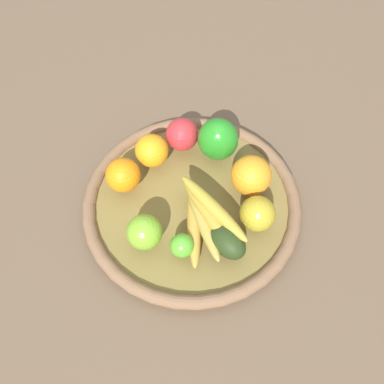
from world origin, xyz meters
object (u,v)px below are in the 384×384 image
at_px(orange_1, 123,175).
at_px(avocado, 227,241).
at_px(lime_0, 182,246).
at_px(apple_2, 144,232).
at_px(banana_bunch, 204,216).
at_px(apple_1, 182,134).
at_px(orange_0, 152,151).
at_px(apple_0, 257,214).
at_px(bell_pepper, 218,139).
at_px(orange_2, 251,175).

xyz_separation_m(orange_1, avocado, (0.08, -0.23, -0.01)).
relative_size(lime_0, apple_2, 0.67).
xyz_separation_m(banana_bunch, apple_1, (0.08, 0.18, 0.00)).
distance_m(orange_0, apple_2, 0.19).
bearing_deg(apple_0, avocado, -174.47).
distance_m(lime_0, orange_1, 0.19).
xyz_separation_m(bell_pepper, avocado, (-0.12, -0.18, -0.02)).
relative_size(orange_0, apple_1, 0.99).
relative_size(avocado, apple_0, 1.15).
bearing_deg(orange_0, bell_pepper, -29.38).
height_order(orange_0, avocado, orange_0).
distance_m(apple_2, banana_bunch, 0.11).
height_order(bell_pepper, apple_1, bell_pepper).
relative_size(banana_bunch, bell_pepper, 1.88).
bearing_deg(orange_2, lime_0, -170.33).
distance_m(orange_0, apple_0, 0.25).
bearing_deg(orange_0, apple_1, -2.20).
height_order(bell_pepper, orange_1, bell_pepper).
bearing_deg(apple_0, lime_0, 166.00).
distance_m(apple_1, apple_0, 0.24).
xyz_separation_m(apple_2, orange_1, (0.03, 0.13, 0.00)).
xyz_separation_m(banana_bunch, orange_1, (-0.07, 0.17, 0.00)).
height_order(banana_bunch, bell_pepper, bell_pepper).
bearing_deg(apple_2, orange_2, -6.34).
height_order(orange_0, apple_1, same).
relative_size(apple_2, banana_bunch, 0.36).
xyz_separation_m(lime_0, banana_bunch, (0.07, 0.02, 0.01)).
distance_m(orange_2, apple_1, 0.18).
xyz_separation_m(lime_0, apple_2, (-0.04, 0.06, 0.01)).
height_order(orange_2, orange_0, orange_2).
bearing_deg(avocado, orange_0, 89.15).
xyz_separation_m(lime_0, bell_pepper, (0.19, 0.14, 0.03)).
xyz_separation_m(orange_2, orange_1, (-0.20, 0.16, -0.01)).
height_order(lime_0, orange_0, orange_0).
bearing_deg(banana_bunch, apple_0, -34.97).
distance_m(lime_0, orange_0, 0.22).
relative_size(orange_1, apple_0, 1.02).
bearing_deg(apple_1, orange_0, 177.80).
bearing_deg(orange_1, orange_0, 11.97).
bearing_deg(banana_bunch, orange_0, 87.81).
height_order(orange_0, bell_pepper, bell_pepper).
xyz_separation_m(orange_2, avocado, (-0.12, -0.08, -0.01)).
height_order(bell_pepper, avocado, bell_pepper).
bearing_deg(apple_1, apple_0, -90.22).
bearing_deg(apple_0, bell_pepper, 75.43).
xyz_separation_m(orange_0, orange_1, (-0.08, -0.02, -0.00)).
bearing_deg(avocado, lime_0, 147.32).
bearing_deg(lime_0, banana_bunch, 17.19).
xyz_separation_m(apple_2, avocado, (0.11, -0.10, -0.01)).
xyz_separation_m(lime_0, orange_0, (0.07, 0.21, 0.01)).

